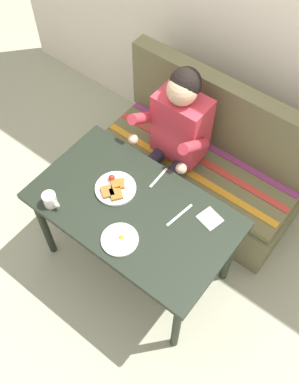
% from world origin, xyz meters
% --- Properties ---
extents(ground_plane, '(8.00, 8.00, 0.00)m').
position_xyz_m(ground_plane, '(0.00, 0.00, 0.00)').
color(ground_plane, '#A2A58A').
extents(back_wall, '(4.40, 0.10, 2.60)m').
position_xyz_m(back_wall, '(0.00, 1.27, 1.30)').
color(back_wall, silver).
rests_on(back_wall, ground).
extents(table, '(1.20, 0.70, 0.73)m').
position_xyz_m(table, '(0.00, 0.00, 0.65)').
color(table, black).
rests_on(table, ground).
extents(couch, '(1.44, 0.56, 1.00)m').
position_xyz_m(couch, '(0.00, 0.76, 0.33)').
color(couch, '#676343').
rests_on(couch, ground).
extents(person, '(0.45, 0.61, 1.21)m').
position_xyz_m(person, '(-0.14, 0.59, 0.74)').
color(person, '#C63443').
rests_on(person, ground).
extents(plate_breakfast, '(0.24, 0.24, 0.05)m').
position_xyz_m(plate_breakfast, '(-0.16, 0.03, 0.74)').
color(plate_breakfast, white).
rests_on(plate_breakfast, table).
extents(plate_eggs, '(0.21, 0.21, 0.04)m').
position_xyz_m(plate_eggs, '(0.07, -0.21, 0.74)').
color(plate_eggs, white).
rests_on(plate_eggs, table).
extents(coffee_mug, '(0.12, 0.08, 0.09)m').
position_xyz_m(coffee_mug, '(-0.39, -0.27, 0.78)').
color(coffee_mug, white).
rests_on(coffee_mug, table).
extents(napkin, '(0.14, 0.13, 0.01)m').
position_xyz_m(napkin, '(0.39, 0.21, 0.73)').
color(napkin, silver).
rests_on(napkin, table).
extents(fork, '(0.02, 0.17, 0.00)m').
position_xyz_m(fork, '(-0.02, 0.26, 0.73)').
color(fork, silver).
rests_on(fork, table).
extents(knife, '(0.04, 0.20, 0.00)m').
position_xyz_m(knife, '(0.24, 0.12, 0.73)').
color(knife, silver).
rests_on(knife, table).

